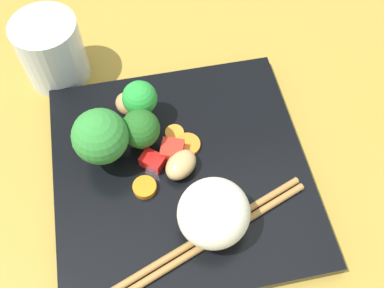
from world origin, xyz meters
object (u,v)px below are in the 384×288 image
at_px(broccoli_floret_0, 100,137).
at_px(carrot_slice_2, 187,145).
at_px(rice_mound, 214,213).
at_px(chopstick_pair, 210,237).
at_px(drinking_glass, 52,51).
at_px(square_plate, 181,173).

bearing_deg(broccoli_floret_0, carrot_slice_2, -90.15).
xyz_separation_m(rice_mound, chopstick_pair, (-0.01, 0.01, -0.03)).
bearing_deg(chopstick_pair, carrot_slice_2, 70.59).
height_order(chopstick_pair, drinking_glass, drinking_glass).
bearing_deg(rice_mound, carrot_slice_2, 5.62).
height_order(rice_mound, chopstick_pair, rice_mound).
bearing_deg(broccoli_floret_0, drinking_glass, 19.86).
xyz_separation_m(square_plate, broccoli_floret_0, (0.03, 0.08, 0.05)).
height_order(broccoli_floret_0, carrot_slice_2, broccoli_floret_0).
bearing_deg(carrot_slice_2, chopstick_pair, -177.66).
bearing_deg(drinking_glass, broccoli_floret_0, -160.14).
relative_size(chopstick_pair, drinking_glass, 2.56).
relative_size(square_plate, carrot_slice_2, 9.48).
xyz_separation_m(broccoli_floret_0, carrot_slice_2, (-0.00, -0.09, -0.04)).
bearing_deg(drinking_glass, carrot_slice_2, -135.47).
bearing_deg(rice_mound, broccoli_floret_0, 45.87).
bearing_deg(drinking_glass, chopstick_pair, -150.06).
height_order(carrot_slice_2, chopstick_pair, chopstick_pair).
xyz_separation_m(square_plate, chopstick_pair, (-0.08, -0.02, 0.01)).
bearing_deg(square_plate, chopstick_pair, -168.66).
xyz_separation_m(carrot_slice_2, chopstick_pair, (-0.11, -0.00, 0.00)).
bearing_deg(square_plate, carrot_slice_2, -22.39).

